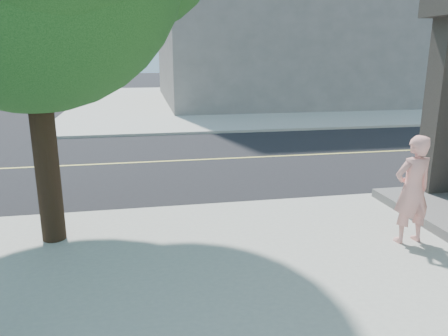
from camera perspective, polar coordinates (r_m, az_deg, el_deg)
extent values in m
cube|color=black|center=(14.14, -23.94, 0.08)|extent=(140.00, 9.00, 0.01)
cube|color=#AAAB9F|center=(32.19, 7.83, 8.93)|extent=(29.00, 25.00, 0.12)
cube|color=#35302B|center=(10.58, 26.78, 7.43)|extent=(0.55, 0.55, 4.20)
imported|color=pink|center=(8.00, 23.54, -2.65)|extent=(0.72, 0.51, 1.89)
cylinder|color=black|center=(7.80, -22.75, 5.10)|extent=(0.40, 0.40, 4.02)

